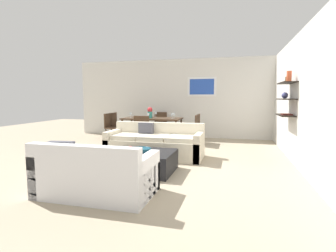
# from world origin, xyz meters

# --- Properties ---
(ground_plane) EXTENTS (18.00, 18.00, 0.00)m
(ground_plane) POSITION_xyz_m (0.00, 0.00, 0.00)
(ground_plane) COLOR tan
(back_wall_unit) EXTENTS (8.40, 0.09, 2.70)m
(back_wall_unit) POSITION_xyz_m (0.31, 3.53, 1.36)
(back_wall_unit) COLOR silver
(back_wall_unit) RESTS_ON ground
(right_wall_shelf_unit) EXTENTS (0.34, 8.20, 2.70)m
(right_wall_shelf_unit) POSITION_xyz_m (3.03, 0.60, 1.35)
(right_wall_shelf_unit) COLOR silver
(right_wall_shelf_unit) RESTS_ON ground
(sofa_beige) EXTENTS (2.21, 0.90, 0.78)m
(sofa_beige) POSITION_xyz_m (0.00, 0.34, 0.29)
(sofa_beige) COLOR beige
(sofa_beige) RESTS_ON ground
(loveseat_white) EXTENTS (1.60, 0.90, 0.78)m
(loveseat_white) POSITION_xyz_m (-0.09, -2.16, 0.29)
(loveseat_white) COLOR white
(loveseat_white) RESTS_ON ground
(coffee_table) EXTENTS (1.19, 0.94, 0.38)m
(coffee_table) POSITION_xyz_m (0.13, -0.89, 0.19)
(coffee_table) COLOR black
(coffee_table) RESTS_ON ground
(decorative_bowl) EXTENTS (0.37, 0.37, 0.07)m
(decorative_bowl) POSITION_xyz_m (0.12, -0.89, 0.42)
(decorative_bowl) COLOR navy
(decorative_bowl) RESTS_ON coffee_table
(apple_on_coffee_table) EXTENTS (0.08, 0.08, 0.08)m
(apple_on_coffee_table) POSITION_xyz_m (-0.13, -0.84, 0.42)
(apple_on_coffee_table) COLOR red
(apple_on_coffee_table) RESTS_ON coffee_table
(dining_table) EXTENTS (1.81, 0.87, 0.75)m
(dining_table) POSITION_xyz_m (-0.71, 2.30, 0.68)
(dining_table) COLOR #422D1E
(dining_table) RESTS_ON ground
(dining_chair_foot) EXTENTS (0.44, 0.44, 0.88)m
(dining_chair_foot) POSITION_xyz_m (-0.71, 1.46, 0.50)
(dining_chair_foot) COLOR #422D1E
(dining_chair_foot) RESTS_ON ground
(dining_chair_head) EXTENTS (0.44, 0.44, 0.88)m
(dining_chair_head) POSITION_xyz_m (-0.71, 3.14, 0.50)
(dining_chair_head) COLOR #422D1E
(dining_chair_head) RESTS_ON ground
(dining_chair_left_far) EXTENTS (0.44, 0.44, 0.88)m
(dining_chair_left_far) POSITION_xyz_m (-2.03, 2.50, 0.50)
(dining_chair_left_far) COLOR #422D1E
(dining_chair_left_far) RESTS_ON ground
(dining_chair_left_near) EXTENTS (0.44, 0.44, 0.88)m
(dining_chair_left_near) POSITION_xyz_m (-2.03, 2.10, 0.50)
(dining_chair_left_near) COLOR #422D1E
(dining_chair_left_near) RESTS_ON ground
(dining_chair_right_far) EXTENTS (0.44, 0.44, 0.88)m
(dining_chair_right_far) POSITION_xyz_m (0.60, 2.50, 0.50)
(dining_chair_right_far) COLOR #422D1E
(dining_chair_right_far) RESTS_ON ground
(dining_chair_right_near) EXTENTS (0.44, 0.44, 0.88)m
(dining_chair_right_near) POSITION_xyz_m (0.60, 2.10, 0.50)
(dining_chair_right_near) COLOR #422D1E
(dining_chair_right_near) RESTS_ON ground
(wine_glass_right_far) EXTENTS (0.07, 0.07, 0.16)m
(wine_glass_right_far) POSITION_xyz_m (-0.04, 2.41, 0.86)
(wine_glass_right_far) COLOR silver
(wine_glass_right_far) RESTS_ON dining_table
(wine_glass_left_near) EXTENTS (0.07, 0.07, 0.17)m
(wine_glass_left_near) POSITION_xyz_m (-1.39, 2.19, 0.87)
(wine_glass_left_near) COLOR silver
(wine_glass_left_near) RESTS_ON dining_table
(wine_glass_right_near) EXTENTS (0.07, 0.07, 0.17)m
(wine_glass_right_near) POSITION_xyz_m (-0.04, 2.19, 0.88)
(wine_glass_right_near) COLOR silver
(wine_glass_right_near) RESTS_ON dining_table
(wine_glass_head) EXTENTS (0.07, 0.07, 0.18)m
(wine_glass_head) POSITION_xyz_m (-0.71, 2.68, 0.88)
(wine_glass_head) COLOR silver
(wine_glass_head) RESTS_ON dining_table
(wine_glass_foot) EXTENTS (0.07, 0.07, 0.17)m
(wine_glass_foot) POSITION_xyz_m (-0.71, 1.92, 0.88)
(wine_glass_foot) COLOR silver
(wine_glass_foot) RESTS_ON dining_table
(centerpiece_vase) EXTENTS (0.16, 0.16, 0.34)m
(centerpiece_vase) POSITION_xyz_m (-0.77, 2.24, 0.93)
(centerpiece_vase) COLOR teal
(centerpiece_vase) RESTS_ON dining_table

